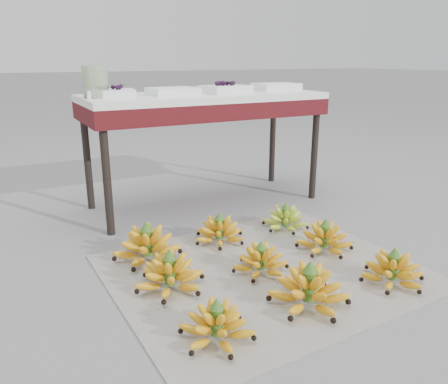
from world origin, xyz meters
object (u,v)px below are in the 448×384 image
tray_far_right (276,87)px  glass_jar (95,82)px  bunch_mid_left (170,275)px  tray_far_left (111,93)px  bunch_front_center (309,290)px  tray_right (225,89)px  tray_left (173,91)px  bunch_mid_center (261,261)px  bunch_mid_right (324,239)px  bunch_back_left (147,246)px  bunch_back_right (285,219)px  newspaper_mat (263,271)px  bunch_back_center (220,232)px  vendor_table (204,107)px  bunch_front_left (217,325)px  bunch_front_right (393,271)px

tray_far_right → glass_jar: (-1.15, -0.03, 0.06)m
bunch_mid_left → tray_far_left: tray_far_left is taller
bunch_front_center → tray_right: tray_right is taller
tray_left → glass_jar: (-0.41, 0.03, 0.06)m
bunch_mid_center → bunch_mid_right: bearing=-8.7°
bunch_mid_left → tray_right: (0.71, 0.87, 0.64)m
bunch_mid_right → tray_far_left: size_ratio=1.02×
tray_left → tray_far_right: tray_far_right is taller
bunch_front_center → tray_far_right: bearing=55.6°
bunch_back_left → tray_far_left: size_ratio=1.38×
bunch_back_left → bunch_back_right: 0.77m
tray_far_left → tray_far_right: size_ratio=0.99×
bunch_mid_right → bunch_back_left: size_ratio=0.74×
newspaper_mat → bunch_back_left: bearing=139.9°
bunch_back_left → bunch_mid_right: bearing=-3.1°
bunch_back_center → tray_left: tray_left is taller
newspaper_mat → bunch_front_center: bearing=-91.1°
vendor_table → tray_right: tray_right is taller
vendor_table → bunch_back_left: bearing=-133.6°
tray_right → tray_far_right: 0.41m
vendor_table → glass_jar: (-0.63, -0.01, 0.16)m
newspaper_mat → bunch_mid_center: bearing=-154.8°
bunch_mid_right → tray_right: tray_right is taller
bunch_front_left → bunch_mid_center: size_ratio=1.06×
bunch_front_left → bunch_front_right: (0.79, -0.00, 0.00)m
tray_far_left → tray_right: (0.66, -0.05, 0.00)m
bunch_back_left → tray_right: (0.71, 0.58, 0.63)m
tray_far_left → tray_right: size_ratio=0.89×
bunch_front_center → tray_right: 1.42m
bunch_front_center → tray_far_left: bearing=100.1°
bunch_back_right → glass_jar: size_ratio=1.63×
bunch_front_right → bunch_front_center: bearing=163.9°
bunch_front_right → vendor_table: (-0.21, 1.29, 0.54)m
tray_right → tray_far_left: bearing=175.8°
bunch_front_right → glass_jar: glass_jar is taller
bunch_back_left → bunch_back_right: (0.77, 0.02, -0.01)m
newspaper_mat → bunch_back_right: size_ratio=4.70×
bunch_front_center → bunch_mid_left: 0.53m
tray_far_left → bunch_back_center: bearing=-61.3°
tray_far_left → bunch_mid_right: bearing=-52.2°
bunch_mid_center → vendor_table: 1.13m
bunch_mid_center → bunch_mid_right: bunch_mid_right is taller
bunch_front_left → bunch_back_left: bearing=71.9°
tray_far_right → tray_left: bearing=-175.3°
bunch_mid_left → bunch_mid_center: bearing=8.2°
tray_left → glass_jar: 0.42m
newspaper_mat → bunch_back_right: bearing=43.8°
bunch_mid_center → bunch_mid_right: size_ratio=1.04×
newspaper_mat → bunch_mid_left: 0.41m
newspaper_mat → tray_far_left: bearing=110.1°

